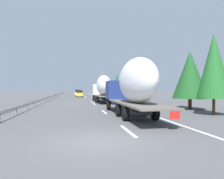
# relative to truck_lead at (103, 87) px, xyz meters

# --- Properties ---
(ground_plane) EXTENTS (260.00, 260.00, 0.00)m
(ground_plane) POSITION_rel_truck_lead_xyz_m (13.98, 3.60, -2.51)
(ground_plane) COLOR #4C4C4F
(lane_stripe_0) EXTENTS (3.20, 0.20, 0.01)m
(lane_stripe_0) POSITION_rel_truck_lead_xyz_m (-24.02, 1.80, -2.51)
(lane_stripe_0) COLOR white
(lane_stripe_0) RESTS_ON ground_plane
(lane_stripe_1) EXTENTS (3.20, 0.20, 0.01)m
(lane_stripe_1) POSITION_rel_truck_lead_xyz_m (-14.76, 1.80, -2.51)
(lane_stripe_1) COLOR white
(lane_stripe_1) RESTS_ON ground_plane
(lane_stripe_2) EXTENTS (3.20, 0.20, 0.01)m
(lane_stripe_2) POSITION_rel_truck_lead_xyz_m (-3.85, 1.80, -2.51)
(lane_stripe_2) COLOR white
(lane_stripe_2) RESTS_ON ground_plane
(lane_stripe_3) EXTENTS (3.20, 0.20, 0.01)m
(lane_stripe_3) POSITION_rel_truck_lead_xyz_m (1.13, 1.80, -2.51)
(lane_stripe_3) COLOR white
(lane_stripe_3) RESTS_ON ground_plane
(lane_stripe_4) EXTENTS (3.20, 0.20, 0.01)m
(lane_stripe_4) POSITION_rel_truck_lead_xyz_m (19.63, 1.80, -2.51)
(lane_stripe_4) COLOR white
(lane_stripe_4) RESTS_ON ground_plane
(lane_stripe_5) EXTENTS (3.20, 0.20, 0.01)m
(lane_stripe_5) POSITION_rel_truck_lead_xyz_m (25.76, 1.80, -2.51)
(lane_stripe_5) COLOR white
(lane_stripe_5) RESTS_ON ground_plane
(lane_stripe_6) EXTENTS (3.20, 0.20, 0.01)m
(lane_stripe_6) POSITION_rel_truck_lead_xyz_m (31.39, 1.80, -2.51)
(lane_stripe_6) COLOR white
(lane_stripe_6) RESTS_ON ground_plane
(lane_stripe_7) EXTENTS (3.20, 0.20, 0.01)m
(lane_stripe_7) POSITION_rel_truck_lead_xyz_m (43.28, 1.80, -2.51)
(lane_stripe_7) COLOR white
(lane_stripe_7) RESTS_ON ground_plane
(lane_stripe_8) EXTENTS (3.20, 0.20, 0.01)m
(lane_stripe_8) POSITION_rel_truck_lead_xyz_m (52.08, 1.80, -2.51)
(lane_stripe_8) COLOR white
(lane_stripe_8) RESTS_ON ground_plane
(lane_stripe_9) EXTENTS (3.20, 0.20, 0.01)m
(lane_stripe_9) POSITION_rel_truck_lead_xyz_m (49.75, 1.80, -2.51)
(lane_stripe_9) COLOR white
(lane_stripe_9) RESTS_ON ground_plane
(edge_line_right) EXTENTS (110.00, 0.20, 0.01)m
(edge_line_right) POSITION_rel_truck_lead_xyz_m (18.98, -1.90, -2.51)
(edge_line_right) COLOR white
(edge_line_right) RESTS_ON ground_plane
(truck_lead) EXTENTS (13.34, 2.55, 4.45)m
(truck_lead) POSITION_rel_truck_lead_xyz_m (0.00, 0.00, 0.00)
(truck_lead) COLOR silver
(truck_lead) RESTS_ON ground_plane
(truck_trailing) EXTENTS (14.09, 2.55, 4.59)m
(truck_trailing) POSITION_rel_truck_lead_xyz_m (-18.40, 0.00, 0.05)
(truck_trailing) COLOR navy
(truck_trailing) RESTS_ON ground_plane
(car_black_suv) EXTENTS (4.60, 1.85, 1.82)m
(car_black_suv) POSITION_rel_truck_lead_xyz_m (48.60, 3.45, -1.59)
(car_black_suv) COLOR black
(car_black_suv) RESTS_ON ground_plane
(car_yellow_coupe) EXTENTS (4.02, 1.83, 1.90)m
(car_yellow_coupe) POSITION_rel_truck_lead_xyz_m (22.62, 3.36, -1.56)
(car_yellow_coupe) COLOR gold
(car_yellow_coupe) RESTS_ON ground_plane
(car_blue_sedan) EXTENTS (4.11, 1.73, 1.87)m
(car_blue_sedan) POSITION_rel_truck_lead_xyz_m (66.80, 3.53, -1.58)
(car_blue_sedan) COLOR #28479E
(car_blue_sedan) RESTS_ON ground_plane
(car_white_van) EXTENTS (4.32, 1.78, 1.86)m
(car_white_van) POSITION_rel_truck_lead_xyz_m (31.27, 3.72, -1.58)
(car_white_van) COLOR white
(car_white_van) RESTS_ON ground_plane
(road_sign) EXTENTS (0.10, 0.90, 3.11)m
(road_sign) POSITION_rel_truck_lead_xyz_m (20.24, -3.10, -0.36)
(road_sign) COLOR gray
(road_sign) RESTS_ON ground_plane
(tree_0) EXTENTS (2.83, 2.83, 7.10)m
(tree_0) POSITION_rel_truck_lead_xyz_m (-18.65, -7.22, 1.75)
(tree_0) COLOR #472D19
(tree_0) RESTS_ON ground_plane
(tree_1) EXTENTS (3.22, 3.22, 7.83)m
(tree_1) POSITION_rel_truck_lead_xyz_m (2.52, -7.80, 2.35)
(tree_1) COLOR #472D19
(tree_1) RESTS_ON ground_plane
(tree_2) EXTENTS (3.35, 3.35, 7.35)m
(tree_2) POSITION_rel_truck_lead_xyz_m (36.74, -9.82, 2.01)
(tree_2) COLOR #472D19
(tree_2) RESTS_ON ground_plane
(tree_3) EXTENTS (2.58, 2.58, 6.58)m
(tree_3) POSITION_rel_truck_lead_xyz_m (63.00, -6.93, 1.46)
(tree_3) COLOR #472D19
(tree_3) RESTS_ON ground_plane
(tree_4) EXTENTS (3.81, 3.81, 6.42)m
(tree_4) POSITION_rel_truck_lead_xyz_m (-13.69, -7.90, 1.29)
(tree_4) COLOR #472D19
(tree_4) RESTS_ON ground_plane
(tree_5) EXTENTS (3.76, 3.76, 5.62)m
(tree_5) POSITION_rel_truck_lead_xyz_m (2.84, -6.50, 1.10)
(tree_5) COLOR #472D19
(tree_5) RESTS_ON ground_plane
(guardrail_median) EXTENTS (94.00, 0.10, 0.76)m
(guardrail_median) POSITION_rel_truck_lead_xyz_m (16.98, 9.60, -1.94)
(guardrail_median) COLOR #9EA0A5
(guardrail_median) RESTS_ON ground_plane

